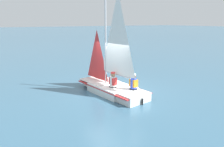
{
  "coord_description": "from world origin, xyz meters",
  "views": [
    {
      "loc": [
        -9.07,
        5.29,
        3.55
      ],
      "look_at": [
        0.0,
        0.0,
        1.01
      ],
      "focal_mm": 35.0,
      "sensor_mm": 36.0,
      "label": 1
    }
  ],
  "objects": [
    {
      "name": "ground_plane",
      "position": [
        0.0,
        0.0,
        0.0
      ],
      "size": [
        260.0,
        260.0,
        0.0
      ],
      "primitive_type": "plane",
      "color": "#38607A"
    },
    {
      "name": "sailboat_main",
      "position": [
        -0.02,
        -0.0,
        0.62
      ],
      "size": [
        4.18,
        2.15,
        4.97
      ],
      "rotation": [
        0.0,
        0.0,
        0.15
      ],
      "color": "white",
      "rests_on": "ground_plane"
    },
    {
      "name": "sailor_helm",
      "position": [
        -0.34,
        0.15,
        0.63
      ],
      "size": [
        0.38,
        0.34,
        1.16
      ],
      "rotation": [
        0.0,
        0.0,
        0.15
      ],
      "color": "black",
      "rests_on": "ground_plane"
    },
    {
      "name": "sailor_crew",
      "position": [
        -1.11,
        -0.52,
        0.63
      ],
      "size": [
        0.38,
        0.34,
        1.16
      ],
      "rotation": [
        0.0,
        0.0,
        0.15
      ],
      "color": "black",
      "rests_on": "ground_plane"
    }
  ]
}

